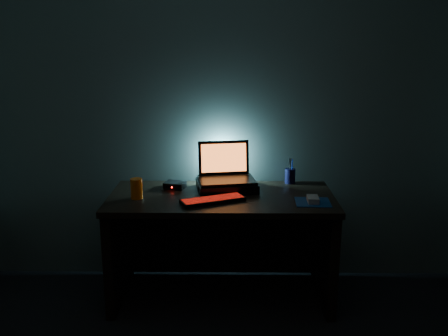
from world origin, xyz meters
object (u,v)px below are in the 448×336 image
laptop (225,171)px  juice_glass (137,189)px  keyboard (213,200)px  pen_cup (290,176)px  mouse (313,199)px  router (175,185)px

laptop → juice_glass: bearing=-165.9°
keyboard → laptop: bearing=52.5°
pen_cup → mouse: bearing=-77.9°
laptop → mouse: 0.65m
laptop → mouse: (0.56, -0.32, -0.10)m
router → mouse: bearing=-2.7°
keyboard → router: 0.41m
laptop → pen_cup: (0.47, 0.12, -0.07)m
router → laptop: bearing=18.9°
juice_glass → laptop: bearing=23.6°
pen_cup → juice_glass: juice_glass is taller
keyboard → mouse: mouse is taller
mouse → keyboard: bearing=-178.0°
keyboard → pen_cup: bearing=15.1°
juice_glass → router: 0.33m
juice_glass → pen_cup: bearing=19.6°
keyboard → juice_glass: 0.51m
mouse → juice_glass: (-1.14, 0.07, 0.05)m
juice_glass → mouse: bearing=-3.5°
mouse → pen_cup: size_ratio=1.08×
laptop → mouse: size_ratio=3.65×
pen_cup → router: 0.83m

